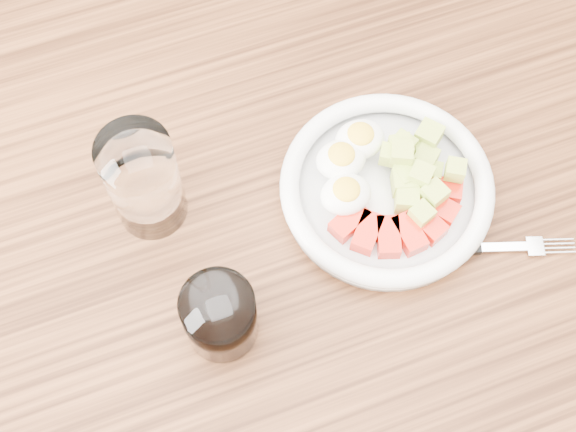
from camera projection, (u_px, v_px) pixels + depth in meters
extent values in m
plane|color=brown|center=(294.00, 383.00, 1.59)|extent=(4.00, 4.00, 0.00)
cube|color=brown|center=(558.00, 42.00, 1.48)|extent=(0.07, 0.07, 0.73)
cube|color=brown|center=(299.00, 239.00, 0.91)|extent=(1.50, 0.90, 0.04)
cylinder|color=white|center=(385.00, 193.00, 0.90)|extent=(0.23, 0.23, 0.01)
torus|color=white|center=(387.00, 187.00, 0.88)|extent=(0.24, 0.24, 0.02)
cube|color=red|center=(349.00, 222.00, 0.87)|extent=(0.05, 0.04, 0.02)
cube|color=red|center=(367.00, 233.00, 0.86)|extent=(0.05, 0.05, 0.02)
cube|color=red|center=(388.00, 237.00, 0.86)|extent=(0.04, 0.05, 0.02)
cube|color=red|center=(409.00, 234.00, 0.86)|extent=(0.03, 0.05, 0.02)
cube|color=red|center=(426.00, 224.00, 0.87)|extent=(0.04, 0.05, 0.02)
cube|color=red|center=(438.00, 208.00, 0.87)|extent=(0.05, 0.05, 0.02)
cube|color=red|center=(441.00, 190.00, 0.88)|extent=(0.05, 0.04, 0.02)
ellipsoid|color=white|center=(341.00, 160.00, 0.88)|extent=(0.06, 0.05, 0.03)
ellipsoid|color=yellow|center=(342.00, 154.00, 0.87)|extent=(0.03, 0.03, 0.01)
ellipsoid|color=white|center=(360.00, 139.00, 0.90)|extent=(0.06, 0.05, 0.03)
ellipsoid|color=yellow|center=(361.00, 134.00, 0.88)|extent=(0.03, 0.03, 0.01)
ellipsoid|color=white|center=(346.00, 194.00, 0.87)|extent=(0.06, 0.05, 0.03)
ellipsoid|color=yellow|center=(347.00, 189.00, 0.86)|extent=(0.03, 0.03, 0.01)
cube|color=#B5C14A|center=(434.00, 195.00, 0.86)|extent=(0.03, 0.03, 0.02)
cube|color=#B5C14A|center=(432.00, 172.00, 0.89)|extent=(0.03, 0.03, 0.02)
cube|color=#B5C14A|center=(407.00, 199.00, 0.87)|extent=(0.03, 0.03, 0.02)
cube|color=#B5C14A|center=(425.00, 152.00, 0.90)|extent=(0.03, 0.03, 0.02)
cube|color=#B5C14A|center=(426.00, 158.00, 0.89)|extent=(0.03, 0.03, 0.02)
cube|color=#B5C14A|center=(422.00, 215.00, 0.86)|extent=(0.03, 0.03, 0.02)
cube|color=#B5C14A|center=(402.00, 154.00, 0.87)|extent=(0.03, 0.03, 0.02)
cube|color=#B5C14A|center=(455.00, 170.00, 0.87)|extent=(0.03, 0.03, 0.02)
cube|color=#B5C14A|center=(402.00, 147.00, 0.89)|extent=(0.03, 0.03, 0.02)
cube|color=#B5C14A|center=(421.00, 176.00, 0.87)|extent=(0.03, 0.03, 0.02)
cube|color=#B5C14A|center=(404.00, 182.00, 0.88)|extent=(0.03, 0.03, 0.03)
cube|color=#B5C14A|center=(389.00, 155.00, 0.88)|extent=(0.03, 0.03, 0.02)
cube|color=#B5C14A|center=(401.00, 148.00, 0.88)|extent=(0.03, 0.03, 0.02)
cube|color=#B5C14A|center=(428.00, 136.00, 0.89)|extent=(0.04, 0.04, 0.03)
cube|color=#B5C14A|center=(407.00, 175.00, 0.88)|extent=(0.03, 0.03, 0.03)
cube|color=black|center=(437.00, 249.00, 0.87)|extent=(0.09, 0.04, 0.01)
cube|color=silver|center=(506.00, 247.00, 0.87)|extent=(0.06, 0.03, 0.00)
cube|color=silver|center=(535.00, 246.00, 0.88)|extent=(0.02, 0.03, 0.00)
cylinder|color=silver|center=(560.00, 252.00, 0.87)|extent=(0.03, 0.01, 0.00)
cylinder|color=silver|center=(559.00, 248.00, 0.87)|extent=(0.03, 0.01, 0.00)
cylinder|color=silver|center=(559.00, 244.00, 0.88)|extent=(0.03, 0.01, 0.00)
cylinder|color=silver|center=(558.00, 239.00, 0.88)|extent=(0.03, 0.01, 0.00)
cylinder|color=white|center=(143.00, 181.00, 0.84)|extent=(0.08, 0.08, 0.14)
cylinder|color=white|center=(220.00, 316.00, 0.80)|extent=(0.08, 0.08, 0.09)
cylinder|color=black|center=(220.00, 317.00, 0.80)|extent=(0.07, 0.07, 0.07)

